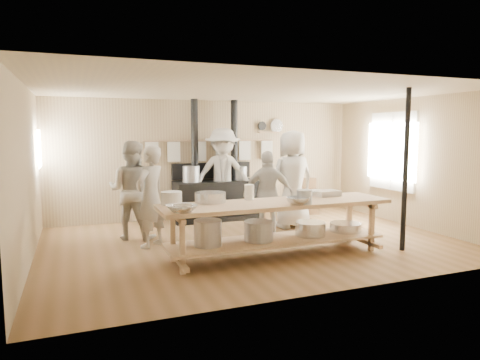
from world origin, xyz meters
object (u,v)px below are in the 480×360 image
Objects in this scene: cook_right at (268,193)px; cook_by_window at (223,175)px; cook_left at (132,190)px; prep_table at (276,223)px; roasting_pan at (327,193)px; chair at (309,203)px; stove at (215,196)px; cook_center at (292,179)px; cook_far_left at (151,197)px.

cook_right is 0.78× the size of cook_by_window.
cook_right is (2.38, -0.62, -0.10)m from cook_left.
prep_table is 8.64× the size of roasting_pan.
chair is at bearing 11.96° from cook_by_window.
chair is at bearing 64.88° from roasting_pan.
chair is (2.28, -0.15, -0.28)m from stove.
cook_center is (3.10, -0.21, 0.09)m from cook_left.
cook_left is 0.88× the size of cook_by_window.
prep_table is 1.39m from cook_right.
cook_left is 3.11m from cook_center.
prep_table is (-0.00, -3.02, -0.00)m from stove.
roasting_pan is (2.96, -1.67, 0.02)m from cook_left.
cook_left is at bearing -111.81° from cook_far_left.
cook_left is (-1.92, -1.11, 0.36)m from stove.
cook_far_left is 2.93m from roasting_pan.
prep_table is 2.73m from cook_left.
roasting_pan reaches higher than chair.
stove is 2.24m from cook_left.
cook_center is at bearing -47.92° from stove.
prep_table is at bearing 51.19° from cook_center.
cook_by_window is (-1.06, 1.14, 0.02)m from cook_center.
cook_center is at bearing -132.42° from cook_right.
cook_left is at bearing -7.79° from cook_center.
cook_far_left is 4.06× the size of roasting_pan.
cook_right reaches higher than chair.
stove is 1.66× the size of cook_right.
cook_center reaches higher than prep_table.
stove is at bearing -51.92° from cook_center.
prep_table is at bearing -90.04° from stove.
cook_right is at bearing 140.33° from cook_far_left.
cook_by_window is 2.43× the size of chair.
cook_by_window is 2.77m from roasting_pan.
prep_table is 2.13× the size of cook_far_left.
prep_table is at bearing 163.34° from cook_left.
cook_left reaches higher than roasting_pan.
cook_center is 4.67× the size of roasting_pan.
cook_center is (1.19, 1.71, 0.45)m from prep_table.
cook_far_left is at bearing 136.97° from cook_left.
roasting_pan reaches higher than prep_table.
stove is 2.47m from cook_far_left.
cook_left is at bearing 135.07° from prep_table.
cook_far_left reaches higher than prep_table.
cook_far_left is at bearing 18.19° from cook_right.
prep_table is 2.89m from cook_by_window.
cook_far_left is 2.06× the size of chair.
cook_left reaches higher than cook_far_left.
cook_far_left is 0.85× the size of cook_by_window.
cook_left is 2.25m from cook_by_window.
cook_left reaches higher than prep_table.
prep_table is at bearing -167.27° from roasting_pan.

